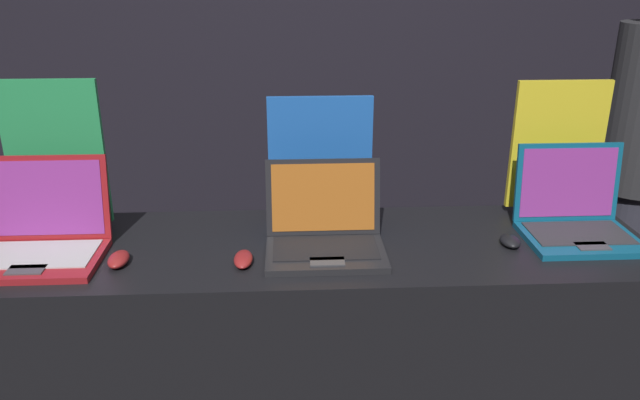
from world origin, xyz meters
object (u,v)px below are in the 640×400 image
laptop_middle (325,231)px  person_bystander (637,172)px  mouse_back (510,241)px  mouse_front (119,259)px  promo_stand_middle (320,161)px  promo_stand_back (556,151)px  promo_stand_front (56,160)px  laptop_back (575,216)px  mouse_middle (243,259)px  laptop_front (42,235)px

laptop_middle → person_bystander: size_ratio=0.21×
mouse_back → person_bystander: size_ratio=0.05×
mouse_front → laptop_middle: 0.63m
promo_stand_middle → promo_stand_back: promo_stand_back is taller
promo_stand_front → mouse_front: bearing=-49.4°
laptop_middle → laptop_back: bearing=4.7°
mouse_front → mouse_middle: (0.37, -0.01, -0.00)m
laptop_front → mouse_front: size_ratio=3.41×
mouse_front → person_bystander: person_bystander is taller
promo_stand_middle → person_bystander: size_ratio=0.25×
promo_stand_middle → promo_stand_back: bearing=0.2°
mouse_front → promo_stand_front: promo_stand_front is taller
laptop_middle → person_bystander: bearing=25.7°
laptop_middle → promo_stand_front: bearing=166.3°
mouse_middle → laptop_back: (1.08, 0.16, 0.05)m
laptop_front → mouse_back: bearing=-0.3°
laptop_middle → mouse_middle: size_ratio=3.11×
promo_stand_front → promo_stand_back: (1.69, 0.06, -0.02)m
laptop_front → mouse_middle: 0.62m
laptop_middle → mouse_front: bearing=-173.3°
promo_stand_back → person_bystander: (0.53, 0.38, -0.22)m
laptop_middle → mouse_back: bearing=-0.5°
promo_stand_middle → laptop_back: size_ratio=1.21×
laptop_middle → promo_stand_middle: bearing=90.0°
laptop_front → mouse_middle: (0.62, -0.09, -0.05)m
promo_stand_front → laptop_middle: size_ratio=1.38×
laptop_front → person_bystander: 2.32m
mouse_back → mouse_middle: bearing=-174.4°
laptop_back → mouse_back: (-0.24, -0.07, -0.05)m
laptop_front → laptop_back: (1.69, 0.06, -0.00)m
mouse_back → promo_stand_back: 0.42m
mouse_middle → mouse_back: 0.84m
laptop_back → person_bystander: 0.80m
person_bystander → mouse_back: bearing=-139.4°
mouse_front → laptop_middle: (0.62, 0.07, 0.04)m
person_bystander → mouse_middle: bearing=-155.2°
laptop_back → person_bystander: person_bystander is taller
mouse_middle → laptop_back: size_ratio=0.33×
mouse_back → mouse_front: bearing=-176.8°
mouse_middle → promo_stand_middle: (0.25, 0.36, 0.19)m
mouse_front → laptop_middle: bearing=6.7°
laptop_middle → laptop_back: laptop_back is taller
promo_stand_front → mouse_middle: bearing=-26.0°
mouse_front → promo_stand_middle: size_ratio=0.26×
mouse_front → laptop_back: bearing=5.6°
mouse_front → mouse_back: size_ratio=1.19×
laptop_front → promo_stand_back: bearing=9.1°
promo_stand_front → laptop_middle: promo_stand_front is taller
laptop_front → person_bystander: size_ratio=0.22×
laptop_front → promo_stand_back: promo_stand_back is taller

